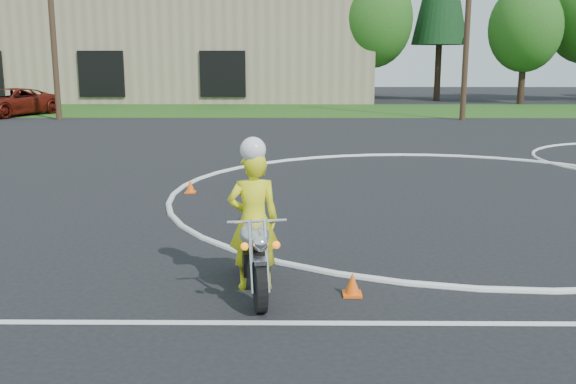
{
  "coord_description": "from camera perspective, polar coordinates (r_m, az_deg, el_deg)",
  "views": [
    {
      "loc": [
        -3.34,
        -10.82,
        2.94
      ],
      "look_at": [
        -3.42,
        -1.94,
        1.1
      ],
      "focal_mm": 40.0,
      "sensor_mm": 36.0,
      "label": 1
    }
  ],
  "objects": [
    {
      "name": "ground",
      "position": [
        11.7,
        17.11,
        -3.38
      ],
      "size": [
        120.0,
        120.0,
        0.0
      ],
      "primitive_type": "plane",
      "color": "black",
      "rests_on": "ground"
    },
    {
      "name": "utility_poles",
      "position": [
        32.97,
        15.72,
        15.21
      ],
      "size": [
        41.6,
        1.12,
        10.0
      ],
      "color": "#473321",
      "rests_on": "ground"
    },
    {
      "name": "treeline",
      "position": [
        49.05,
        23.02,
        15.11
      ],
      "size": [
        38.2,
        8.1,
        14.52
      ],
      "color": "#382619",
      "rests_on": "ground"
    },
    {
      "name": "course_markings",
      "position": [
        16.4,
        20.12,
        0.69
      ],
      "size": [
        19.05,
        19.05,
        0.12
      ],
      "color": "silver",
      "rests_on": "ground"
    },
    {
      "name": "pickup_grp",
      "position": [
        37.12,
        -23.43,
        7.33
      ],
      "size": [
        4.2,
        5.73,
        1.45
      ],
      "rotation": [
        0.0,
        0.0,
        -0.39
      ],
      "color": "#5C120A",
      "rests_on": "ground"
    },
    {
      "name": "rider_primary_grp",
      "position": [
        8.23,
        -3.1,
        -2.2
      ],
      "size": [
        0.72,
        0.54,
        2.0
      ],
      "rotation": [
        0.0,
        0.0,
        0.17
      ],
      "color": "yellow",
      "rests_on": "ground"
    },
    {
      "name": "primary_motorcycle",
      "position": [
        8.22,
        -3.05,
        -5.41
      ],
      "size": [
        0.71,
        2.04,
        1.08
      ],
      "rotation": [
        0.0,
        0.0,
        0.17
      ],
      "color": "black",
      "rests_on": "ground"
    },
    {
      "name": "grass_strip",
      "position": [
        38.08,
        5.57,
        7.24
      ],
      "size": [
        120.0,
        10.0,
        0.02
      ],
      "primitive_type": "cube",
      "color": "#1E4714",
      "rests_on": "ground"
    },
    {
      "name": "warehouse",
      "position": [
        52.89,
        -15.99,
        12.59
      ],
      "size": [
        41.0,
        17.0,
        8.3
      ],
      "color": "tan",
      "rests_on": "ground"
    }
  ]
}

